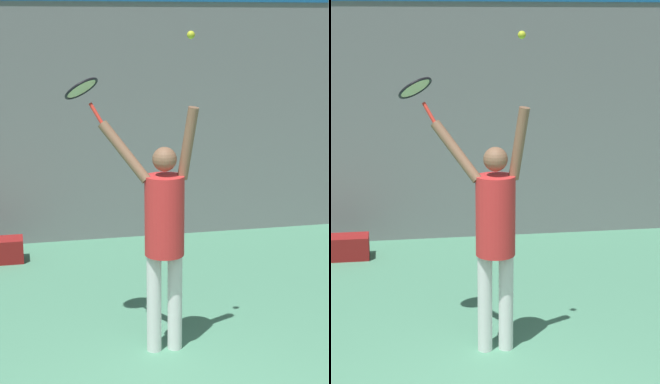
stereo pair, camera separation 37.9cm
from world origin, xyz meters
TOP-DOWN VIEW (x-y plane):
  - back_wall at (0.00, 5.40)m, footprint 18.00×0.10m
  - tennis_player at (0.14, 1.96)m, footprint 0.83×0.50m
  - tennis_racket at (-0.49, 2.36)m, footprint 0.42×0.42m
  - tennis_ball at (0.34, 1.90)m, footprint 0.06×0.06m
  - water_bottle at (-1.16, 4.79)m, footprint 0.08×0.08m
  - equipment_bag at (-1.45, 4.68)m, footprint 0.81×0.31m

SIDE VIEW (x-z plane):
  - water_bottle at x=-1.16m, z-range -0.01..0.27m
  - equipment_bag at x=-1.45m, z-range 0.00..0.29m
  - tennis_player at x=0.14m, z-range 0.05..2.23m
  - tennis_racket at x=-0.49m, z-range 2.09..2.49m
  - back_wall at x=0.00m, z-range 0.00..5.00m
  - tennis_ball at x=0.34m, z-range 2.72..2.79m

